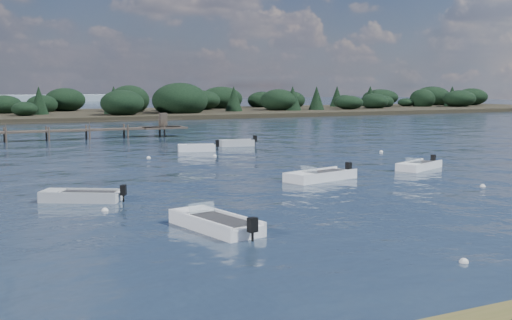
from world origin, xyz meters
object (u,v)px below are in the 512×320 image
tender_far_grey_b (237,144)px  dinghy_mid_white_b (419,167)px  tender_far_white (197,149)px  dinghy_mid_white_a (320,177)px  dinghy_mid_grey (81,198)px  dinghy_near_olive (215,225)px

tender_far_grey_b → dinghy_mid_white_b: bearing=-79.1°
tender_far_white → dinghy_mid_white_a: bearing=-88.9°
tender_far_grey_b → dinghy_mid_grey: tender_far_grey_b is taller
tender_far_grey_b → tender_far_white: bearing=-151.7°
dinghy_mid_white_a → dinghy_mid_grey: size_ratio=1.27×
dinghy_mid_white_b → tender_far_grey_b: tender_far_grey_b is taller
dinghy_mid_white_b → tender_far_white: size_ratio=1.21×
tender_far_white → dinghy_mid_white_b: bearing=-63.2°
tender_far_grey_b → dinghy_mid_grey: 30.68m
dinghy_mid_white_b → tender_far_white: tender_far_white is taller
tender_far_white → tender_far_grey_b: bearing=28.3°
dinghy_near_olive → dinghy_mid_white_a: size_ratio=0.96×
dinghy_mid_white_b → dinghy_mid_grey: 23.92m
tender_far_grey_b → tender_far_white: 6.01m
dinghy_near_olive → tender_far_white: tender_far_white is taller
dinghy_near_olive → dinghy_mid_grey: dinghy_near_olive is taller
dinghy_mid_white_b → tender_far_white: 20.86m
dinghy_near_olive → tender_far_white: 31.60m
dinghy_mid_white_b → dinghy_mid_grey: bearing=-175.1°
tender_far_white → dinghy_mid_grey: tender_far_white is taller
dinghy_mid_white_b → dinghy_mid_white_a: bearing=-171.8°
dinghy_mid_white_b → dinghy_mid_white_a: 9.11m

